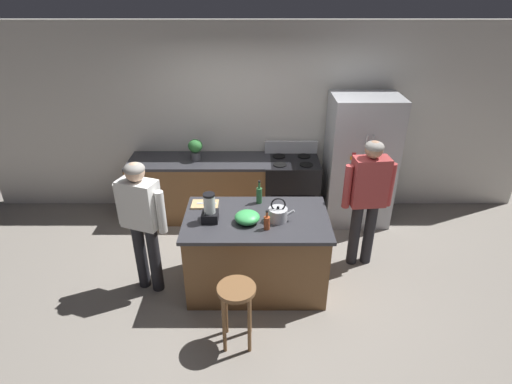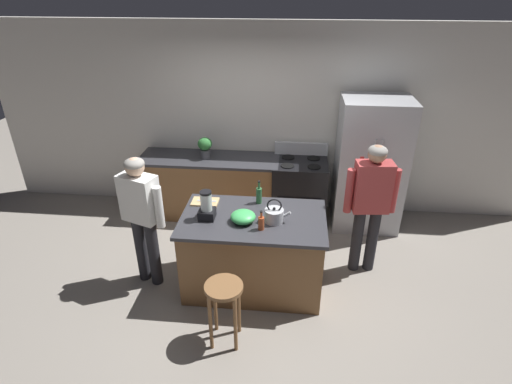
% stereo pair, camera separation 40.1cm
% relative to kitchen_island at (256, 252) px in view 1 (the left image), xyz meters
% --- Properties ---
extents(ground_plane, '(14.00, 14.00, 0.00)m').
position_rel_kitchen_island_xyz_m(ground_plane, '(0.00, 0.00, -0.45)').
color(ground_plane, gray).
extents(back_wall, '(8.00, 0.10, 2.70)m').
position_rel_kitchen_island_xyz_m(back_wall, '(0.00, 1.95, 0.90)').
color(back_wall, silver).
rests_on(back_wall, ground_plane).
extents(kitchen_island, '(1.55, 0.93, 0.90)m').
position_rel_kitchen_island_xyz_m(kitchen_island, '(0.00, 0.00, 0.00)').
color(kitchen_island, brown).
rests_on(kitchen_island, ground_plane).
extents(back_counter_run, '(2.00, 0.64, 0.90)m').
position_rel_kitchen_island_xyz_m(back_counter_run, '(-0.80, 1.55, -0.00)').
color(back_counter_run, brown).
rests_on(back_counter_run, ground_plane).
extents(refrigerator, '(0.90, 0.73, 1.83)m').
position_rel_kitchen_island_xyz_m(refrigerator, '(1.44, 1.50, 0.46)').
color(refrigerator, '#B7BABF').
rests_on(refrigerator, ground_plane).
extents(stove_range, '(0.76, 0.65, 1.08)m').
position_rel_kitchen_island_xyz_m(stove_range, '(0.50, 1.52, 0.01)').
color(stove_range, black).
rests_on(stove_range, ground_plane).
extents(person_by_island_left, '(0.59, 0.34, 1.56)m').
position_rel_kitchen_island_xyz_m(person_by_island_left, '(-1.21, -0.05, 0.49)').
color(person_by_island_left, '#26262B').
rests_on(person_by_island_left, ground_plane).
extents(person_by_sink_right, '(0.60, 0.26, 1.61)m').
position_rel_kitchen_island_xyz_m(person_by_sink_right, '(1.28, 0.42, 0.52)').
color(person_by_sink_right, '#26262B').
rests_on(person_by_sink_right, ground_plane).
extents(bar_stool, '(0.36, 0.36, 0.68)m').
position_rel_kitchen_island_xyz_m(bar_stool, '(-0.18, -0.85, 0.07)').
color(bar_stool, brown).
rests_on(bar_stool, ground_plane).
extents(potted_plant, '(0.20, 0.20, 0.30)m').
position_rel_kitchen_island_xyz_m(potted_plant, '(-0.84, 1.55, 0.62)').
color(potted_plant, '#4C4C51').
rests_on(potted_plant, back_counter_run).
extents(blender_appliance, '(0.17, 0.17, 0.32)m').
position_rel_kitchen_island_xyz_m(blender_appliance, '(-0.49, -0.06, 0.58)').
color(blender_appliance, black).
rests_on(blender_appliance, kitchen_island).
extents(bottle_olive_oil, '(0.07, 0.07, 0.28)m').
position_rel_kitchen_island_xyz_m(bottle_olive_oil, '(0.03, 0.33, 0.55)').
color(bottle_olive_oil, '#2D6638').
rests_on(bottle_olive_oil, kitchen_island).
extents(bottle_cooking_sauce, '(0.06, 0.06, 0.22)m').
position_rel_kitchen_island_xyz_m(bottle_cooking_sauce, '(0.10, -0.22, 0.53)').
color(bottle_cooking_sauce, '#B24C26').
rests_on(bottle_cooking_sauce, kitchen_island).
extents(mixing_bowl, '(0.26, 0.26, 0.12)m').
position_rel_kitchen_island_xyz_m(mixing_bowl, '(-0.10, -0.09, 0.51)').
color(mixing_bowl, '#3FB259').
rests_on(mixing_bowl, kitchen_island).
extents(tea_kettle, '(0.28, 0.20, 0.27)m').
position_rel_kitchen_island_xyz_m(tea_kettle, '(0.23, -0.05, 0.53)').
color(tea_kettle, '#B7BABF').
rests_on(tea_kettle, kitchen_island).
extents(cutting_board, '(0.30, 0.20, 0.02)m').
position_rel_kitchen_island_xyz_m(cutting_board, '(-0.58, 0.27, 0.46)').
color(cutting_board, tan).
rests_on(cutting_board, kitchen_island).
extents(chef_knife, '(0.22, 0.03, 0.01)m').
position_rel_kitchen_island_xyz_m(chef_knife, '(-0.56, 0.27, 0.47)').
color(chef_knife, '#B7BABF').
rests_on(chef_knife, cutting_board).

